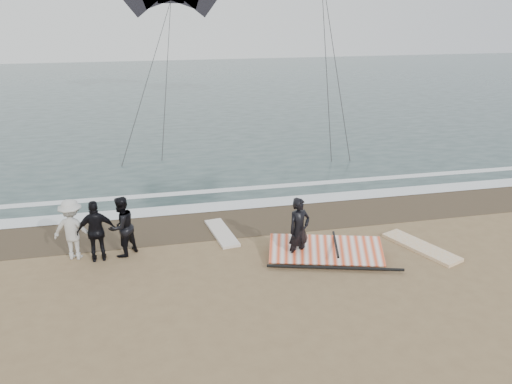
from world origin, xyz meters
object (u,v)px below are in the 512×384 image
(board_white, at_px, (421,247))
(sail_rig, at_px, (322,251))
(board_cream, at_px, (222,233))
(man_main, at_px, (299,230))

(board_white, bearing_deg, sail_rig, 155.36)
(board_white, xyz_separation_m, board_cream, (-5.90, 2.37, -0.01))
(board_white, bearing_deg, board_cream, 136.30)
(man_main, distance_m, board_white, 4.06)
(board_white, distance_m, sail_rig, 3.20)
(man_main, xyz_separation_m, board_white, (3.95, -0.12, -0.93))
(man_main, bearing_deg, sail_rig, -17.36)
(man_main, height_order, sail_rig, man_main)
(board_white, relative_size, sail_rig, 0.68)
(man_main, relative_size, board_white, 0.77)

